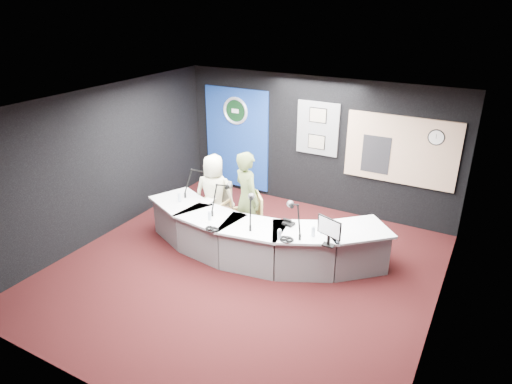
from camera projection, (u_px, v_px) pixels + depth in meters
The scene contains 33 objects.
ground at pixel (243, 271), 7.68m from camera, with size 6.00×6.00×0.00m, color black.
ceiling at pixel (241, 106), 6.57m from camera, with size 6.00×6.00×0.02m, color silver.
wall_back at pixel (315, 144), 9.54m from camera, with size 6.00×0.02×2.80m, color black.
wall_front at pixel (96, 297), 4.72m from camera, with size 6.00×0.02×2.80m, color black.
wall_left at pixel (103, 163), 8.46m from camera, with size 0.02×6.00×2.80m, color black.
wall_right at pixel (446, 241), 5.80m from camera, with size 0.02×6.00×2.80m, color black.
broadcast_desk at pixel (257, 236), 8.00m from camera, with size 4.50×1.90×0.75m, color silver, non-canonical shape.
backdrop_panel at pixel (237, 139), 10.41m from camera, with size 1.60×0.05×2.30m, color navy.
agency_seal at pixel (235, 111), 10.12m from camera, with size 0.63×0.63×0.07m, color silver.
seal_center at pixel (235, 111), 10.13m from camera, with size 0.48×0.48×0.01m, color black.
pinboard at pixel (318, 128), 9.35m from camera, with size 0.90×0.04×1.10m, color slate.
framed_photo_upper at pixel (318, 115), 9.21m from camera, with size 0.34×0.02×0.27m, color gray.
framed_photo_lower at pixel (316, 142), 9.44m from camera, with size 0.34×0.02×0.27m, color gray.
booth_window_frame at pixel (401, 150), 8.68m from camera, with size 2.12×0.06×1.32m, color tan.
booth_glow at pixel (400, 150), 8.67m from camera, with size 2.00×0.02×1.20m, color beige.
equipment_rack at pixel (376, 155), 8.91m from camera, with size 0.55×0.02×0.75m, color black.
wall_clock at pixel (436, 137), 8.25m from camera, with size 0.28×0.28×0.01m, color white.
armchair_left at pixel (215, 206), 8.81m from camera, with size 0.59×0.59×1.05m, color tan, non-canonical shape.
armchair_right at pixel (247, 219), 8.35m from camera, with size 0.55×0.55×0.98m, color tan, non-canonical shape.
draped_jacket at pixel (220, 196), 8.98m from camera, with size 0.50×0.10×0.70m, color #686558.
person_man at pixel (214, 194), 8.71m from camera, with size 0.76×0.49×1.55m, color beige.
person_woman at pixel (247, 199), 8.19m from camera, with size 0.65×0.43×1.79m, color #566334.
computer_monitor at pixel (330, 227), 6.84m from camera, with size 0.43×0.03×0.30m, color black.
desk_phone at pixel (289, 224), 7.58m from camera, with size 0.18×0.14×0.04m, color black.
headphones_near at pixel (287, 239), 7.12m from camera, with size 0.24×0.24×0.04m, color black.
headphones_far at pixel (212, 229), 7.43m from camera, with size 0.22×0.22×0.04m, color black.
paper_stack at pixel (208, 200), 8.49m from camera, with size 0.20×0.29×0.00m, color white.
notepad at pixel (214, 219), 7.78m from camera, with size 0.23×0.33×0.00m, color white.
boom_mic_a at pixel (198, 179), 8.68m from camera, with size 0.32×0.71×0.60m, color black, non-canonical shape.
boom_mic_b at pixel (221, 194), 8.02m from camera, with size 0.16×0.74×0.60m, color black, non-canonical shape.
boom_mic_c at pixel (251, 206), 7.57m from camera, with size 0.41×0.67×0.60m, color black, non-canonical shape.
boom_mic_d at pixel (295, 214), 7.29m from camera, with size 0.52×0.60×0.60m, color black, non-canonical shape.
water_bottles at pixel (249, 218), 7.63m from camera, with size 3.15×0.57×0.18m, color silver, non-canonical shape.
Camera 1 is at (3.33, -5.61, 4.28)m, focal length 32.00 mm.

